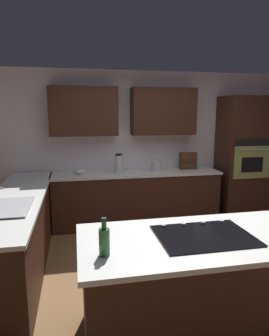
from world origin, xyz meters
The scene contains 16 objects.
ground_plane centered at (0.00, 0.00, 0.00)m, with size 14.00×14.00×0.00m, color brown.
wall_back centered at (0.08, -2.04, 1.47)m, with size 6.00×0.44×2.60m.
lower_cabinets_back centered at (0.10, -1.72, 0.43)m, with size 2.80×0.60×0.86m, color #381E14.
countertop_back centered at (0.10, -1.72, 0.88)m, with size 2.84×0.64×0.04m, color silver.
lower_cabinets_side centered at (1.82, -0.55, 0.43)m, with size 0.60×2.90×0.86m, color #381E14.
countertop_side centered at (1.82, -0.55, 0.88)m, with size 0.64×2.94×0.04m, color silver.
island_base centered at (0.11, 1.02, 0.43)m, with size 1.94×0.88×0.86m, color #381E14.
island_top centered at (0.11, 1.02, 0.88)m, with size 2.02×0.96×0.04m, color silver.
wall_oven centered at (-1.85, -1.72, 1.09)m, with size 0.80×0.66×2.17m.
sink_unit centered at (1.83, -0.05, 0.92)m, with size 0.46×0.70×0.23m.
cooktop centered at (0.11, 1.02, 0.91)m, with size 0.76×0.56×0.03m.
blender centered at (0.40, -1.73, 1.04)m, with size 0.15×0.15×0.32m.
mixing_bowl centered at (1.05, -1.73, 0.95)m, with size 0.17×0.17×0.09m, color white.
spice_rack centered at (-0.85, -1.80, 1.05)m, with size 0.30×0.11×0.30m.
kettle centered at (-0.25, -1.73, 0.99)m, with size 0.17×0.17×0.18m, color #B7BABF.
oil_bottle centered at (0.93, 1.18, 1.01)m, with size 0.08×0.08×0.27m.
Camera 1 is at (1.11, 3.14, 1.88)m, focal length 31.98 mm.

